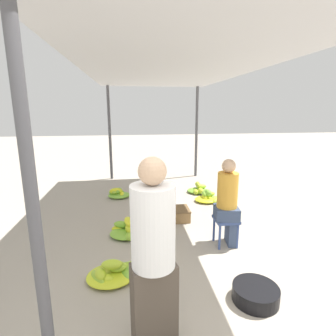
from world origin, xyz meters
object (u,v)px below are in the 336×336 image
object	(u,v)px
banana_pile_right_0	(207,197)
banana_pile_left_0	(129,231)
banana_pile_left_2	(118,193)
vendor_foreground	(153,255)
basin_black	(255,294)
stool	(226,223)
vendor_seated	(228,201)
banana_pile_left_1	(113,273)
banana_pile_right_1	(198,189)
crate_near	(177,214)

from	to	relation	value
banana_pile_right_0	banana_pile_left_0	bearing A→B (deg)	-141.01
banana_pile_left_0	banana_pile_left_2	bearing A→B (deg)	97.23
vendor_foreground	basin_black	world-z (taller)	vendor_foreground
stool	basin_black	xyz separation A→B (m)	(-0.10, -1.21, -0.26)
banana_pile_left_0	stool	bearing A→B (deg)	-18.30
stool	vendor_seated	xyz separation A→B (m)	(0.02, 0.00, 0.35)
banana_pile_right_0	banana_pile_left_2	bearing A→B (deg)	163.58
banana_pile_left_1	banana_pile_right_1	bearing A→B (deg)	59.32
banana_pile_right_1	crate_near	xyz separation A→B (m)	(-0.79, -1.52, 0.02)
banana_pile_left_1	banana_pile_right_1	xyz separation A→B (m)	(1.87, 3.15, 0.01)
banana_pile_right_0	banana_pile_right_1	size ratio (longest dim) A/B	1.00
stool	crate_near	world-z (taller)	stool
vendor_seated	banana_pile_left_1	xyz separation A→B (m)	(-1.66, -0.63, -0.61)
banana_pile_left_1	vendor_seated	bearing A→B (deg)	20.67
stool	crate_near	bearing A→B (deg)	119.07
banana_pile_left_2	banana_pile_right_0	distance (m)	2.08
vendor_seated	banana_pile_left_2	xyz separation A→B (m)	(-1.73, 2.48, -0.60)
vendor_seated	banana_pile_right_0	world-z (taller)	vendor_seated
vendor_foreground	banana_pile_right_1	size ratio (longest dim) A/B	2.96
vendor_foreground	banana_pile_right_0	xyz separation A→B (m)	(1.51, 3.49, -0.78)
basin_black	banana_pile_left_2	bearing A→B (deg)	113.62
vendor_foreground	banana_pile_left_0	distance (m)	2.23
basin_black	banana_pile_right_1	xyz separation A→B (m)	(0.33, 3.73, 0.01)
banana_pile_left_1	banana_pile_right_1	distance (m)	3.66
basin_black	crate_near	xyz separation A→B (m)	(-0.46, 2.22, 0.03)
banana_pile_left_0	banana_pile_right_0	world-z (taller)	banana_pile_left_0
stool	banana_pile_right_1	world-z (taller)	stool
stool	banana_pile_left_2	xyz separation A→B (m)	(-1.71, 2.48, -0.25)
basin_black	crate_near	bearing A→B (deg)	101.75
banana_pile_left_0	crate_near	distance (m)	1.04
vendor_foreground	banana_pile_right_1	xyz separation A→B (m)	(1.45, 4.12, -0.78)
banana_pile_right_1	basin_black	bearing A→B (deg)	-95.02
vendor_foreground	banana_pile_left_0	size ratio (longest dim) A/B	2.90
banana_pile_left_1	banana_pile_left_2	size ratio (longest dim) A/B	1.23
basin_black	banana_pile_left_2	distance (m)	4.02
vendor_foreground	vendor_seated	bearing A→B (deg)	52.09
vendor_foreground	banana_pile_left_0	world-z (taller)	vendor_foreground
basin_black	crate_near	world-z (taller)	crate_near
basin_black	crate_near	distance (m)	2.26
banana_pile_right_1	banana_pile_right_0	bearing A→B (deg)	-85.08
vendor_seated	basin_black	world-z (taller)	vendor_seated
vendor_foreground	banana_pile_right_0	distance (m)	3.87
basin_black	banana_pile_right_0	distance (m)	3.12
stool	banana_pile_left_0	xyz separation A→B (m)	(-1.46, 0.48, -0.25)
vendor_seated	banana_pile_left_1	size ratio (longest dim) A/B	2.04
vendor_seated	crate_near	world-z (taller)	vendor_seated
banana_pile_left_0	crate_near	world-z (taller)	banana_pile_left_0
vendor_seated	crate_near	distance (m)	1.30
banana_pile_left_0	banana_pile_left_2	xyz separation A→B (m)	(-0.25, 2.00, 0.00)
banana_pile_right_0	crate_near	xyz separation A→B (m)	(-0.84, -0.88, 0.01)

